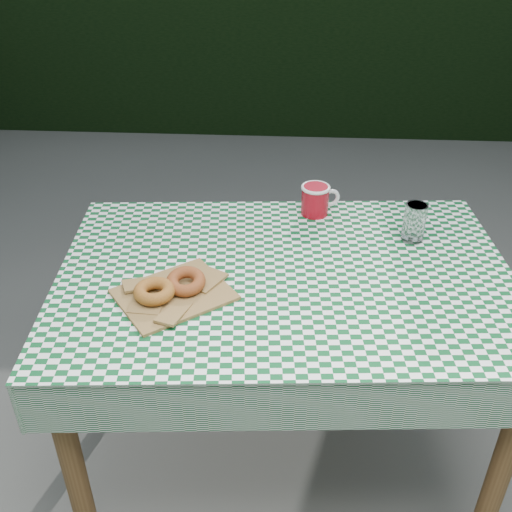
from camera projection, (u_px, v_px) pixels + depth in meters
The scene contains 9 objects.
ground at pixel (239, 432), 2.13m from camera, with size 60.00×60.00×0.00m, color #565650.
hedge_north at pixel (274, 1), 4.33m from camera, with size 7.00×0.70×1.80m, color black.
table at pixel (282, 373), 1.86m from camera, with size 1.24×0.83×0.75m, color brown.
tablecloth at pixel (285, 274), 1.65m from camera, with size 1.26×0.85×0.01m, color #0B461F.
paper_bag at pixel (174, 294), 1.56m from camera, with size 0.28×0.22×0.01m, color olive.
bagel_front at pixel (154, 291), 1.52m from camera, with size 0.11×0.11×0.03m, color #9E6B20.
bagel_back at pixel (186, 281), 1.56m from camera, with size 0.10×0.10×0.03m, color brown.
coffee_mug at pixel (315, 200), 1.91m from camera, with size 0.17×0.17×0.10m, color maroon, non-canonical shape.
drinking_glass at pixel (414, 222), 1.77m from camera, with size 0.07×0.07×0.12m, color silver.
Camera 1 is at (0.15, -1.44, 1.69)m, focal length 41.82 mm.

